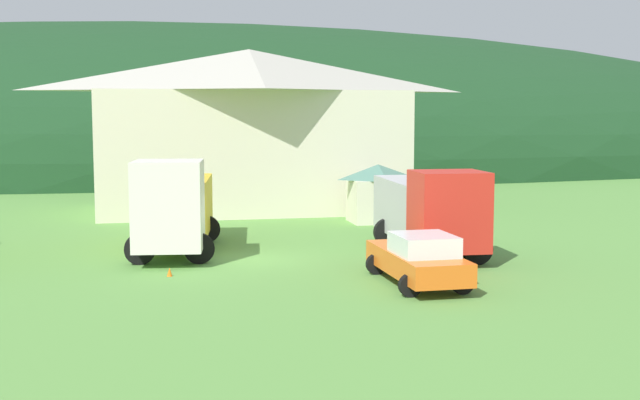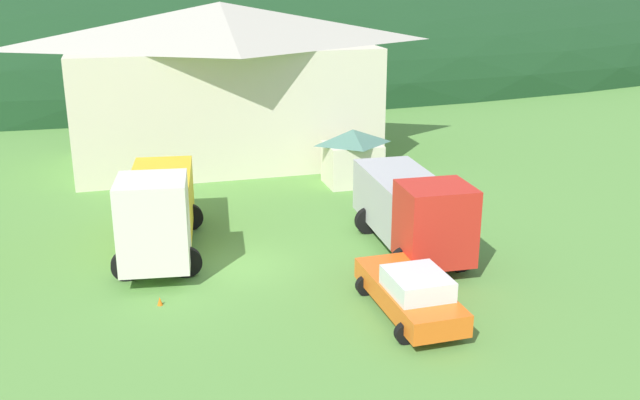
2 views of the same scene
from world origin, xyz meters
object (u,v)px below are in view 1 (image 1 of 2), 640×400
object	(u,v)px
crane_truck_red	(429,209)
traffic_cone_near_pickup	(170,276)
service_pickup_orange	(418,259)
depot_building	(250,128)
heavy_rig_striped	(175,205)
play_shed_cream	(378,192)

from	to	relation	value
crane_truck_red	traffic_cone_near_pickup	world-z (taller)	crane_truck_red
crane_truck_red	service_pickup_orange	world-z (taller)	crane_truck_red
service_pickup_orange	traffic_cone_near_pickup	xyz separation A→B (m)	(-7.63, 2.92, -0.83)
depot_building	heavy_rig_striped	size ratio (longest dim) A/B	2.10
heavy_rig_striped	traffic_cone_near_pickup	world-z (taller)	heavy_rig_striped
depot_building	traffic_cone_near_pickup	distance (m)	19.13
depot_building	crane_truck_red	bearing A→B (deg)	-72.58
heavy_rig_striped	traffic_cone_near_pickup	distance (m)	4.91
heavy_rig_striped	crane_truck_red	bearing A→B (deg)	83.56
depot_building	crane_truck_red	world-z (taller)	depot_building
depot_building	crane_truck_red	xyz separation A→B (m)	(4.92, -15.69, -2.78)
depot_building	service_pickup_orange	xyz separation A→B (m)	(2.76, -20.86, -3.70)
crane_truck_red	traffic_cone_near_pickup	xyz separation A→B (m)	(-9.80, -2.24, -1.75)
crane_truck_red	depot_building	bearing A→B (deg)	-160.15
heavy_rig_striped	service_pickup_orange	distance (m)	10.47
crane_truck_red	service_pickup_orange	distance (m)	5.68
heavy_rig_striped	crane_truck_red	xyz separation A→B (m)	(9.44, -2.30, -0.09)
depot_building	play_shed_cream	xyz separation A→B (m)	(5.51, -6.48, -3.06)
play_shed_cream	service_pickup_orange	size ratio (longest dim) A/B	0.57
crane_truck_red	service_pickup_orange	size ratio (longest dim) A/B	1.48
crane_truck_red	play_shed_cream	bearing A→B (deg)	178.79
depot_building	traffic_cone_near_pickup	bearing A→B (deg)	-105.19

